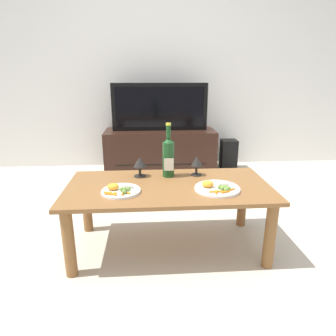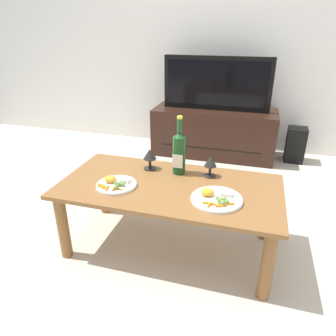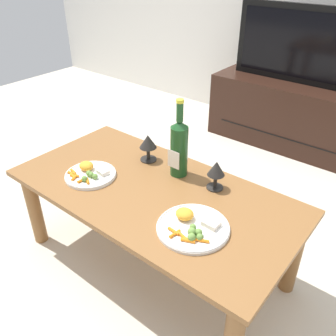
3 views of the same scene
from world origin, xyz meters
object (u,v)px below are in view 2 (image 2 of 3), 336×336
tv_stand (214,132)px  dinner_plate_left (116,184)px  floor_speaker (295,145)px  dining_table (169,196)px  goblet_right (210,163)px  wine_bottle (179,151)px  tv_screen (217,84)px  dinner_plate_right (216,198)px  goblet_left (150,155)px

tv_stand → dinner_plate_left: (-0.33, -1.81, 0.21)m
floor_speaker → dining_table: bearing=-115.2°
goblet_right → dinner_plate_left: size_ratio=0.57×
wine_bottle → goblet_right: (0.20, 0.01, -0.06)m
tv_screen → goblet_right: (0.19, -1.52, -0.23)m
wine_bottle → dinner_plate_left: (-0.32, -0.28, -0.14)m
tv_screen → floor_speaker: 1.06m
floor_speaker → dinner_plate_left: (-1.20, -1.85, 0.28)m
floor_speaker → dinner_plate_right: dinner_plate_right is taller
dining_table → floor_speaker: size_ratio=3.59×
dining_table → floor_speaker: dining_table is taller
dining_table → goblet_right: goblet_right is taller
goblet_right → dinner_plate_left: bearing=-150.7°
tv_screen → wine_bottle: bearing=-90.3°
floor_speaker → goblet_left: bearing=-122.8°
wine_bottle → goblet_left: 0.21m
tv_screen → goblet_right: bearing=-82.8°
tv_screen → floor_speaker: tv_screen is taller
dinner_plate_left → dinner_plate_right: dinner_plate_right is taller
dinner_plate_right → tv_stand: bearing=98.7°
tv_screen → dinner_plate_left: bearing=-100.2°
tv_screen → wine_bottle: 1.54m
wine_bottle → dinner_plate_left: 0.45m
tv_screen → goblet_left: tv_screen is taller
tv_screen → wine_bottle: size_ratio=2.96×
dining_table → goblet_right: bearing=41.1°
dinner_plate_left → dining_table: bearing=18.8°
dinner_plate_left → tv_stand: bearing=79.8°
tv_stand → dinner_plate_right: size_ratio=4.60×
floor_speaker → dinner_plate_left: dinner_plate_left is taller
tv_stand → dinner_plate_right: (0.28, -1.81, 0.21)m
tv_stand → tv_screen: size_ratio=1.17×
floor_speaker → tv_stand: bearing=-175.4°
dining_table → floor_speaker: (0.89, 1.75, -0.20)m
tv_screen → dinner_plate_right: size_ratio=3.92×
tv_stand → dinner_plate_right: 1.85m
goblet_right → goblet_left: bearing=-180.0°
goblet_left → dinner_plate_left: (-0.12, -0.29, -0.08)m
dining_table → dinner_plate_right: dinner_plate_right is taller
floor_speaker → wine_bottle: bearing=-117.4°
goblet_right → tv_screen: bearing=97.2°
dinner_plate_right → tv_screen: bearing=98.7°
dining_table → tv_screen: bearing=89.3°
dining_table → goblet_left: (-0.19, 0.19, 0.17)m
dining_table → tv_stand: (0.02, 1.71, -0.13)m
goblet_left → dinner_plate_left: goblet_left is taller
tv_screen → dinner_plate_left: tv_screen is taller
dining_table → dinner_plate_left: bearing=-161.2°
tv_stand → goblet_right: 1.56m
dining_table → floor_speaker: bearing=63.0°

